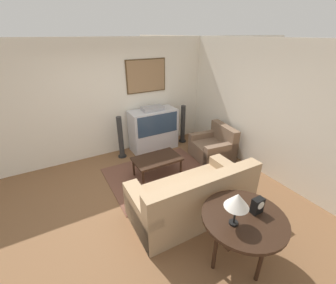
{
  "coord_description": "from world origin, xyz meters",
  "views": [
    {
      "loc": [
        -1.25,
        -3.04,
        2.77
      ],
      "look_at": [
        0.79,
        0.56,
        0.75
      ],
      "focal_mm": 24.0,
      "sensor_mm": 36.0,
      "label": 1
    }
  ],
  "objects_px": {
    "couch": "(193,198)",
    "console_table": "(244,221)",
    "speaker_tower_left": "(121,138)",
    "coffee_table": "(157,160)",
    "speaker_tower_right": "(183,125)",
    "mantel_clock": "(257,206)",
    "table_lamp": "(237,201)",
    "tv": "(153,129)",
    "armchair": "(213,148)"
  },
  "relations": [
    {
      "from": "mantel_clock",
      "to": "speaker_tower_right",
      "type": "relative_size",
      "value": 0.2
    },
    {
      "from": "tv",
      "to": "table_lamp",
      "type": "height_order",
      "value": "table_lamp"
    },
    {
      "from": "speaker_tower_right",
      "to": "console_table",
      "type": "bearing_deg",
      "value": -111.35
    },
    {
      "from": "armchair",
      "to": "coffee_table",
      "type": "distance_m",
      "value": 1.55
    },
    {
      "from": "tv",
      "to": "speaker_tower_right",
      "type": "height_order",
      "value": "tv"
    },
    {
      "from": "console_table",
      "to": "mantel_clock",
      "type": "distance_m",
      "value": 0.25
    },
    {
      "from": "armchair",
      "to": "speaker_tower_right",
      "type": "height_order",
      "value": "speaker_tower_right"
    },
    {
      "from": "mantel_clock",
      "to": "speaker_tower_right",
      "type": "bearing_deg",
      "value": 71.38
    },
    {
      "from": "coffee_table",
      "to": "speaker_tower_left",
      "type": "height_order",
      "value": "speaker_tower_left"
    },
    {
      "from": "mantel_clock",
      "to": "speaker_tower_right",
      "type": "distance_m",
      "value": 3.68
    },
    {
      "from": "table_lamp",
      "to": "speaker_tower_right",
      "type": "bearing_deg",
      "value": 65.94
    },
    {
      "from": "speaker_tower_left",
      "to": "console_table",
      "type": "bearing_deg",
      "value": -83.11
    },
    {
      "from": "speaker_tower_left",
      "to": "speaker_tower_right",
      "type": "bearing_deg",
      "value": 0.0
    },
    {
      "from": "mantel_clock",
      "to": "speaker_tower_left",
      "type": "relative_size",
      "value": 0.2
    },
    {
      "from": "coffee_table",
      "to": "console_table",
      "type": "relative_size",
      "value": 0.93
    },
    {
      "from": "speaker_tower_right",
      "to": "couch",
      "type": "bearing_deg",
      "value": -119.53
    },
    {
      "from": "armchair",
      "to": "speaker_tower_right",
      "type": "relative_size",
      "value": 0.97
    },
    {
      "from": "console_table",
      "to": "coffee_table",
      "type": "bearing_deg",
      "value": 91.04
    },
    {
      "from": "couch",
      "to": "speaker_tower_left",
      "type": "height_order",
      "value": "speaker_tower_left"
    },
    {
      "from": "couch",
      "to": "table_lamp",
      "type": "bearing_deg",
      "value": 81.87
    },
    {
      "from": "coffee_table",
      "to": "tv",
      "type": "bearing_deg",
      "value": 67.02
    },
    {
      "from": "tv",
      "to": "console_table",
      "type": "xyz_separation_m",
      "value": [
        -0.47,
        -3.48,
        0.15
      ]
    },
    {
      "from": "armchair",
      "to": "speaker_tower_right",
      "type": "distance_m",
      "value": 1.16
    },
    {
      "from": "couch",
      "to": "console_table",
      "type": "bearing_deg",
      "value": 92.99
    },
    {
      "from": "console_table",
      "to": "speaker_tower_left",
      "type": "distance_m",
      "value": 3.49
    },
    {
      "from": "table_lamp",
      "to": "speaker_tower_left",
      "type": "xyz_separation_m",
      "value": [
        -0.22,
        3.47,
        -0.6
      ]
    },
    {
      "from": "speaker_tower_left",
      "to": "coffee_table",
      "type": "bearing_deg",
      "value": -72.19
    },
    {
      "from": "console_table",
      "to": "speaker_tower_left",
      "type": "xyz_separation_m",
      "value": [
        -0.42,
        3.46,
        -0.19
      ]
    },
    {
      "from": "tv",
      "to": "table_lamp",
      "type": "distance_m",
      "value": 3.6
    },
    {
      "from": "speaker_tower_left",
      "to": "mantel_clock",
      "type": "bearing_deg",
      "value": -80.2
    },
    {
      "from": "armchair",
      "to": "speaker_tower_right",
      "type": "xyz_separation_m",
      "value": [
        -0.15,
        1.13,
        0.22
      ]
    },
    {
      "from": "console_table",
      "to": "table_lamp",
      "type": "height_order",
      "value": "table_lamp"
    },
    {
      "from": "mantel_clock",
      "to": "table_lamp",
      "type": "bearing_deg",
      "value": 179.83
    },
    {
      "from": "tv",
      "to": "couch",
      "type": "relative_size",
      "value": 0.59
    },
    {
      "from": "table_lamp",
      "to": "mantel_clock",
      "type": "xyz_separation_m",
      "value": [
        0.38,
        -0.0,
        -0.23
      ]
    },
    {
      "from": "table_lamp",
      "to": "mantel_clock",
      "type": "bearing_deg",
      "value": -0.17
    },
    {
      "from": "armchair",
      "to": "speaker_tower_right",
      "type": "bearing_deg",
      "value": -164.92
    },
    {
      "from": "armchair",
      "to": "tv",
      "type": "bearing_deg",
      "value": -130.76
    },
    {
      "from": "couch",
      "to": "console_table",
      "type": "height_order",
      "value": "couch"
    },
    {
      "from": "couch",
      "to": "console_table",
      "type": "xyz_separation_m",
      "value": [
        0.04,
        -1.0,
        0.36
      ]
    },
    {
      "from": "armchair",
      "to": "console_table",
      "type": "distance_m",
      "value": 2.8
    },
    {
      "from": "tv",
      "to": "couch",
      "type": "height_order",
      "value": "tv"
    },
    {
      "from": "couch",
      "to": "speaker_tower_right",
      "type": "relative_size",
      "value": 1.92
    },
    {
      "from": "tv",
      "to": "console_table",
      "type": "height_order",
      "value": "tv"
    },
    {
      "from": "console_table",
      "to": "table_lamp",
      "type": "distance_m",
      "value": 0.45
    },
    {
      "from": "couch",
      "to": "speaker_tower_right",
      "type": "bearing_deg",
      "value": -118.8
    },
    {
      "from": "coffee_table",
      "to": "armchair",
      "type": "bearing_deg",
      "value": 1.43
    },
    {
      "from": "table_lamp",
      "to": "speaker_tower_right",
      "type": "distance_m",
      "value": 3.85
    },
    {
      "from": "mantel_clock",
      "to": "speaker_tower_right",
      "type": "xyz_separation_m",
      "value": [
        1.17,
        3.47,
        -0.37
      ]
    },
    {
      "from": "speaker_tower_right",
      "to": "speaker_tower_left",
      "type": "bearing_deg",
      "value": 180.0
    }
  ]
}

